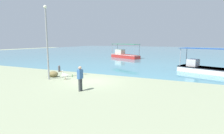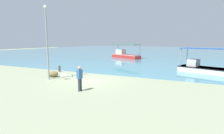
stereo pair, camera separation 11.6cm
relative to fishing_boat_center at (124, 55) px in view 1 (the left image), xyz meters
name	(u,v)px [view 1 (the left image)]	position (x,y,z in m)	size (l,w,h in m)	color
ground	(91,81)	(4.45, -20.15, -0.64)	(120.00, 120.00, 0.00)	gray
harbor_water	(166,51)	(4.45, 27.85, -0.64)	(110.00, 90.00, 0.00)	teal
fishing_boat_center	(124,55)	(0.00, 0.00, 0.00)	(6.73, 4.47, 2.74)	red
fishing_boat_near_left	(202,67)	(13.19, -11.85, -0.09)	(5.30, 3.59, 2.59)	white
pelican	(65,75)	(2.01, -20.57, -0.27)	(0.75, 0.51, 0.80)	#E0997A
lamp_post	(47,39)	(0.71, -21.10, 2.87)	(0.28, 0.28, 6.30)	gray
mooring_bollard	(59,68)	(-1.05, -17.73, -0.27)	(0.25, 0.25, 0.71)	#47474C
fisherman_standing	(80,78)	(5.31, -23.01, 0.26)	(0.24, 0.41, 1.69)	#3D4143
net_pile	(53,74)	(0.30, -20.13, -0.37)	(0.95, 0.81, 0.55)	olive
glass_bottle	(72,76)	(1.93, -19.39, -0.54)	(0.07, 0.07, 0.27)	#3F7F4C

